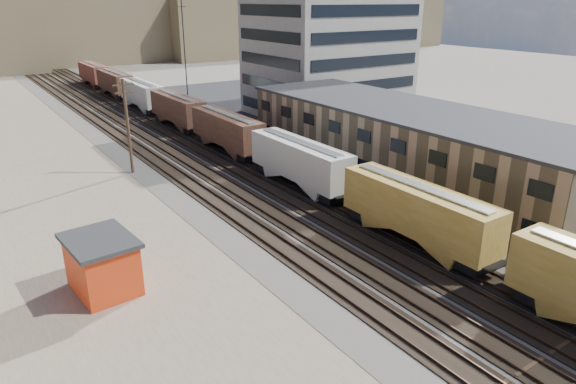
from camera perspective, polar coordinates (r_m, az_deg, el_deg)
ground at (r=31.52m, az=27.22°, el=-15.75°), size 300.00×300.00×0.00m
ballast_bed at (r=67.51m, az=-12.11°, el=5.19°), size 18.00×200.00×0.06m
dirt_yard at (r=53.74m, az=-27.83°, el=-0.84°), size 24.00×180.00×0.03m
asphalt_lot at (r=67.08m, az=10.80°, el=5.18°), size 26.00×120.00×0.04m
rail_tracks at (r=67.29m, az=-12.55°, el=5.18°), size 11.40×200.00×0.24m
freight_train at (r=69.34m, az=-9.74°, el=8.11°), size 3.00×119.74×4.46m
warehouse at (r=54.57m, az=13.09°, el=5.40°), size 12.40×40.40×7.25m
office_tower at (r=84.05m, az=4.45°, el=14.97°), size 22.60×18.60×18.45m
utility_pole_north at (r=56.21m, az=-17.39°, el=7.17°), size 2.20×0.32×10.00m
radio_mast at (r=77.19m, az=-11.34°, el=14.04°), size 1.20×0.16×18.00m
hills_north at (r=180.22m, az=-27.70°, el=17.37°), size 265.00×80.00×32.00m
maintenance_shed at (r=34.70m, az=-19.93°, el=-7.52°), size 4.25×5.28×3.64m
parked_car_silver at (r=57.67m, az=28.46°, el=1.18°), size 5.21×2.30×1.49m
parked_car_blue at (r=86.04m, az=3.60°, el=9.34°), size 4.18×5.37×1.36m
parked_car_far at (r=82.18m, az=4.55°, el=8.90°), size 3.70×5.39×1.70m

